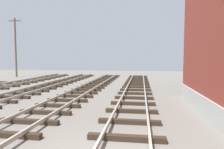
% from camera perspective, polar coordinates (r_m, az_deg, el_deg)
% --- Properties ---
extents(utility_pole_far, '(1.80, 0.24, 8.44)m').
position_cam_1_polar(utility_pole_far, '(32.64, -25.43, 7.13)').
color(utility_pole_far, brown).
rests_on(utility_pole_far, ground).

